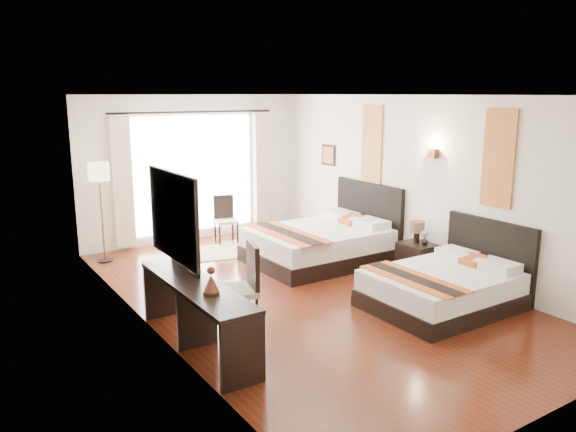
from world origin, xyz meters
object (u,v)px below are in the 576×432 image
desk_chair (237,304)px  side_table (185,233)px  nightstand (417,260)px  table_lamp (417,228)px  vase (424,242)px  window_chair (226,228)px  console_desk (197,315)px  television (178,251)px  bed_far (322,243)px  bed_near (446,286)px  fruit_bowl (185,217)px  floor_lamp (99,178)px

desk_chair → side_table: size_ratio=1.82×
nightstand → desk_chair: size_ratio=0.51×
table_lamp → vase: 0.25m
nightstand → side_table: 4.24m
desk_chair → window_chair: bearing=-99.1°
console_desk → television: bearing=87.9°
desk_chair → bed_far: bearing=-129.8°
television → window_chair: television is taller
desk_chair → vase: bearing=-160.6°
bed_near → nightstand: 1.31m
bed_near → vase: (0.67, 1.05, 0.28)m
bed_near → fruit_bowl: 4.93m
bed_far → console_desk: size_ratio=1.03×
bed_far → bed_near: bearing=-86.7°
console_desk → nightstand: bearing=6.8°
bed_near → fruit_bowl: bearing=111.5°
bed_far → nightstand: (0.78, -1.45, -0.07)m
window_chair → nightstand: bearing=36.9°
television → side_table: bearing=-23.0°
vase → console_desk: 4.01m
bed_near → table_lamp: (0.67, 1.22, 0.46)m
floor_lamp → side_table: floor_lamp is taller
nightstand → side_table: (-2.44, 3.46, 0.03)m
bed_near → television: (-3.30, 1.23, 0.71)m
bed_far → side_table: bearing=129.4°
bed_near → desk_chair: 2.85m
bed_near → nightstand: bearing=61.2°
window_chair → television: bearing=-22.3°
floor_lamp → side_table: 1.87m
floor_lamp → window_chair: floor_lamp is taller
desk_chair → bed_near: bearing=178.7°
television → vase: bearing=-91.9°
fruit_bowl → television: bearing=-114.0°
console_desk → fruit_bowl: size_ratio=10.30×
television → table_lamp: bearing=-89.4°
side_table → window_chair: size_ratio=0.66×
bed_far → desk_chair: size_ratio=2.10×
bed_far → fruit_bowl: bed_far is taller
table_lamp → window_chair: window_chair is taller
vase → side_table: vase is taller
vase → desk_chair: 3.40m
bed_near → bed_far: bearing=93.3°
console_desk → bed_far: bearing=31.2°
nightstand → television: bearing=178.8°
desk_chair → window_chair: desk_chair is taller
nightstand → console_desk: bearing=-173.2°
vase → floor_lamp: (-3.96, 3.56, 0.88)m
desk_chair → fruit_bowl: bearing=-87.9°
bed_near → side_table: 4.95m
nightstand → console_desk: (-3.95, -0.47, 0.12)m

